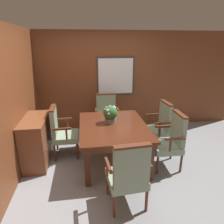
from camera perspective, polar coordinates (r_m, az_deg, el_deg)
name	(u,v)px	position (r m, az deg, el deg)	size (l,w,h in m)	color
ground_plane	(112,163)	(3.89, 0.10, -14.42)	(14.00, 14.00, 0.00)	gray
wall_back	(102,82)	(5.10, -2.79, 8.59)	(7.20, 0.08, 2.45)	brown
wall_left	(11,105)	(3.53, -26.82, 1.84)	(0.06, 7.20, 2.45)	brown
dining_table	(113,130)	(3.70, 0.34, -5.05)	(1.22, 1.56, 0.73)	#4C2314
chair_head_near	(128,174)	(2.73, 4.72, -17.19)	(0.58, 0.52, 1.02)	#562B19
chair_left_far	(61,130)	(4.04, -14.34, -5.13)	(0.49, 0.56, 1.02)	#562B19
chair_head_far	(107,114)	(4.80, -1.56, -0.60)	(0.56, 0.49, 1.02)	#562B19
chair_right_near	(171,139)	(3.72, 16.49, -7.47)	(0.50, 0.56, 1.02)	#562B19
chair_right_far	(160,125)	(4.30, 13.42, -3.54)	(0.51, 0.57, 1.02)	#562B19
potted_plant	(110,114)	(3.72, -0.44, -0.56)	(0.27, 0.27, 0.33)	gray
sideboard_cabinet	(37,141)	(3.99, -20.65, -7.64)	(0.43, 0.97, 0.87)	brown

